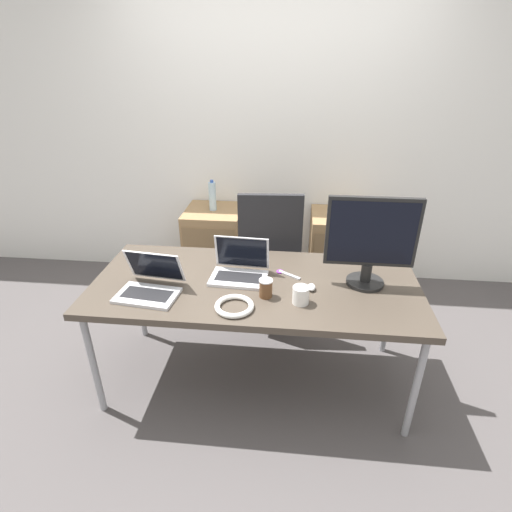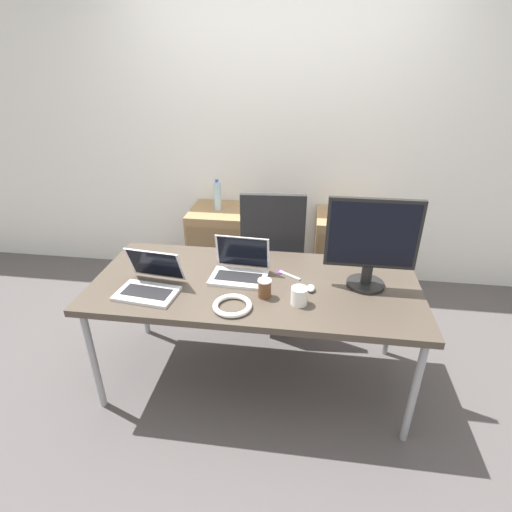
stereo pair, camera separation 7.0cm
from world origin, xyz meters
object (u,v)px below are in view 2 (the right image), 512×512
Objects in this scene: cabinet_right at (342,254)px; coffee_cup_white at (299,296)px; mouse at (311,288)px; cabinet_left at (220,246)px; cable_coil at (232,306)px; laptop_right at (150,283)px; coffee_cup_brown at (265,288)px; monitor at (371,242)px; office_chair at (272,270)px; water_bottle at (217,196)px; laptop_left at (240,269)px.

cabinet_right is 7.33× the size of coffee_cup_white.
cabinet_left is at bearing 123.13° from mouse.
laptop_right is at bearing 167.68° from cable_coil.
cabinet_right is 6.74× the size of coffee_cup_brown.
mouse reaches higher than cabinet_left.
coffee_cup_brown is at bearing 2.14° from laptop_right.
cabinet_right is 10.33× the size of mouse.
cabinet_left is 1.51m from coffee_cup_brown.
cable_coil is at bearing -74.45° from cabinet_left.
cabinet_right is at bearing 91.67° from monitor.
office_chair reaches higher than cabinet_right.
cabinet_right is at bearing 68.63° from coffee_cup_brown.
coffee_cup_white is (0.75, -1.38, -0.05)m from water_bottle.
cabinet_left is 1.27m from laptop_left.
cable_coil reaches higher than cabinet_left.
coffee_cup_brown reaches higher than coffee_cup_white.
cabinet_left and cabinet_right have the same top height.
monitor is (0.73, -0.01, 0.22)m from laptop_left.
cabinet_right is 2.09× the size of laptop_left.
laptop_right is (-0.47, -0.23, -0.00)m from laptop_left.
office_chair is at bearing -42.30° from cabinet_left.
laptop_left is 1.64× the size of cable_coil.
cabinet_right is (0.56, 0.48, -0.06)m from office_chair.
coffee_cup_white is 0.35m from cable_coil.
monitor is 5.40× the size of coffee_cup_white.
office_chair is 1.13m from laptop_right.
cabinet_right is 2.69× the size of water_bottle.
laptop_left is 3.23× the size of coffee_cup_brown.
cabinet_left is 1.08m from cabinet_right.
monitor reaches higher than cable_coil.
monitor is at bearing 24.55° from cable_coil.
laptop_right is 5.11× the size of mouse.
water_bottle is at bearing 112.74° from coffee_cup_brown.
cable_coil is at bearing -74.47° from water_bottle.
coffee_cup_white reaches higher than cable_coil.
laptop_right is at bearing -124.19° from office_chair.
monitor is 2.52× the size of cable_coil.
cabinet_left is 0.48m from water_bottle.
monitor reaches higher than laptop_right.
laptop_left is at bearing 130.24° from coffee_cup_brown.
coffee_cup_white is at bearing -103.63° from cabinet_right.
mouse is at bearing -56.87° from cabinet_left.
coffee_cup_brown is (0.04, -0.86, 0.37)m from office_chair.
coffee_cup_brown is (0.64, 0.02, 0.01)m from laptop_right.
cable_coil is at bearing -155.45° from monitor.
coffee_cup_white reaches higher than cabinet_left.
coffee_cup_brown is at bearing -159.19° from mouse.
water_bottle is 1.27× the size of cable_coil.
mouse is at bearing -69.44° from office_chair.
monitor is at bearing 19.22° from coffee_cup_brown.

